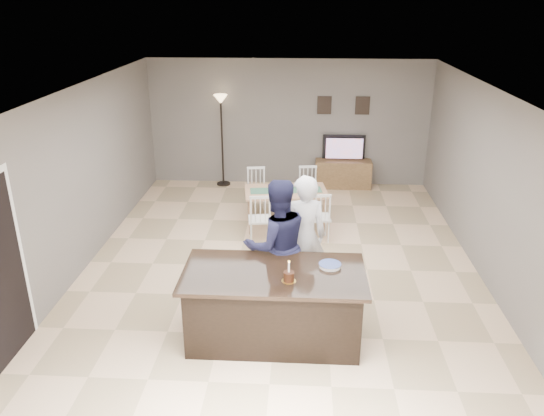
# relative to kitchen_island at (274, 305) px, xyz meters

# --- Properties ---
(floor) EXTENTS (8.00, 8.00, 0.00)m
(floor) POSITION_rel_kitchen_island_xyz_m (0.00, 1.80, -0.45)
(floor) COLOR #DEB78E
(floor) RESTS_ON ground
(room_shell) EXTENTS (8.00, 8.00, 8.00)m
(room_shell) POSITION_rel_kitchen_island_xyz_m (0.00, 1.80, 1.22)
(room_shell) COLOR slate
(room_shell) RESTS_ON floor
(kitchen_island) EXTENTS (2.15, 1.10, 0.90)m
(kitchen_island) POSITION_rel_kitchen_island_xyz_m (0.00, 0.00, 0.00)
(kitchen_island) COLOR black
(kitchen_island) RESTS_ON floor
(tv_console) EXTENTS (1.20, 0.40, 0.60)m
(tv_console) POSITION_rel_kitchen_island_xyz_m (1.20, 5.57, -0.15)
(tv_console) COLOR brown
(tv_console) RESTS_ON floor
(television) EXTENTS (0.91, 0.12, 0.53)m
(television) POSITION_rel_kitchen_island_xyz_m (1.20, 5.64, 0.41)
(television) COLOR black
(television) RESTS_ON tv_console
(tv_screen_glow) EXTENTS (0.78, 0.00, 0.78)m
(tv_screen_glow) POSITION_rel_kitchen_island_xyz_m (1.20, 5.56, 0.42)
(tv_screen_glow) COLOR #DC5118
(tv_screen_glow) RESTS_ON tv_console
(picture_frames) EXTENTS (1.10, 0.02, 0.38)m
(picture_frames) POSITION_rel_kitchen_island_xyz_m (1.15, 5.78, 1.30)
(picture_frames) COLOR black
(picture_frames) RESTS_ON room_shell
(woman) EXTENTS (0.70, 0.53, 1.75)m
(woman) POSITION_rel_kitchen_island_xyz_m (0.34, 1.04, 0.42)
(woman) COLOR silver
(woman) RESTS_ON floor
(man) EXTENTS (1.05, 0.93, 1.80)m
(man) POSITION_rel_kitchen_island_xyz_m (-0.00, 0.71, 0.45)
(man) COLOR #1B1C3C
(man) RESTS_ON floor
(birthday_cake) EXTENTS (0.17, 0.17, 0.26)m
(birthday_cake) POSITION_rel_kitchen_island_xyz_m (0.18, -0.20, 0.51)
(birthday_cake) COLOR gold
(birthday_cake) RESTS_ON kitchen_island
(plate_stack) EXTENTS (0.27, 0.27, 0.04)m
(plate_stack) POSITION_rel_kitchen_island_xyz_m (0.66, 0.17, 0.47)
(plate_stack) COLOR white
(plate_stack) RESTS_ON kitchen_island
(dining_table) EXTENTS (1.57, 1.79, 0.88)m
(dining_table) POSITION_rel_kitchen_island_xyz_m (0.03, 3.40, 0.11)
(dining_table) COLOR tan
(dining_table) RESTS_ON floor
(floor_lamp) EXTENTS (0.30, 0.30, 1.98)m
(floor_lamp) POSITION_rel_kitchen_island_xyz_m (-1.43, 5.59, 1.08)
(floor_lamp) COLOR black
(floor_lamp) RESTS_ON floor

